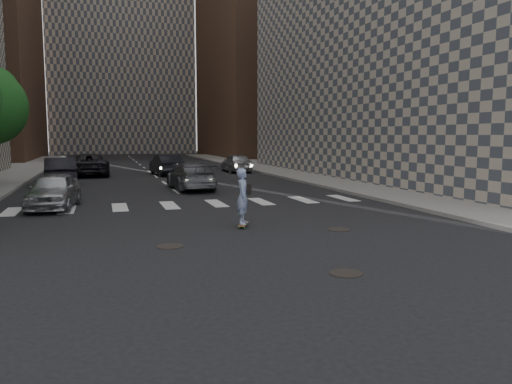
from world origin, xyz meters
TOP-DOWN VIEW (x-y plane):
  - ground at (0.00, 0.00)m, footprint 160.00×160.00m
  - sidewalk_right at (14.50, 20.00)m, footprint 13.00×80.00m
  - building_right at (18.49, 18.49)m, footprint 15.00×33.00m
  - tower_right at (20.00, 55.00)m, footprint 18.00×24.00m
  - tower_center at (0.00, 78.00)m, footprint 22.00×20.00m
  - manhole_a at (1.20, -2.50)m, footprint 0.70×0.70m
  - manhole_b at (-2.00, 1.20)m, footprint 0.70×0.70m
  - manhole_c at (3.30, 2.00)m, footprint 0.70×0.70m
  - skateboarder at (0.61, 3.38)m, footprint 0.64×0.95m
  - silver_sedan at (-5.50, 9.46)m, footprint 2.13×4.34m
  - traffic_car_a at (-5.95, 19.63)m, footprint 2.06×4.99m
  - traffic_car_b at (0.93, 14.76)m, footprint 2.19×5.07m
  - traffic_car_c at (-4.47, 26.00)m, footprint 2.69×5.77m
  - traffic_car_d at (6.50, 26.22)m, footprint 1.76×4.35m
  - traffic_car_e at (0.85, 25.08)m, footprint 2.08×4.75m

SIDE VIEW (x-z plane):
  - ground at x=0.00m, z-range 0.00..0.00m
  - manhole_a at x=1.20m, z-range 0.00..0.02m
  - manhole_b at x=-2.00m, z-range 0.00..0.02m
  - manhole_c at x=3.30m, z-range 0.00..0.02m
  - sidewalk_right at x=14.50m, z-range 0.00..0.15m
  - silver_sedan at x=-5.50m, z-range 0.00..1.43m
  - traffic_car_b at x=0.93m, z-range 0.00..1.46m
  - traffic_car_d at x=6.50m, z-range 0.00..1.48m
  - traffic_car_e at x=0.85m, z-range 0.00..1.52m
  - traffic_car_c at x=-4.47m, z-range 0.00..1.60m
  - traffic_car_a at x=-5.95m, z-range 0.00..1.61m
  - skateboarder at x=0.61m, z-range 0.04..1.91m
  - building_right at x=18.49m, z-range -0.02..21.98m
  - tower_right at x=20.00m, z-range 0.00..36.00m
  - tower_center at x=0.00m, z-range 0.00..48.00m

